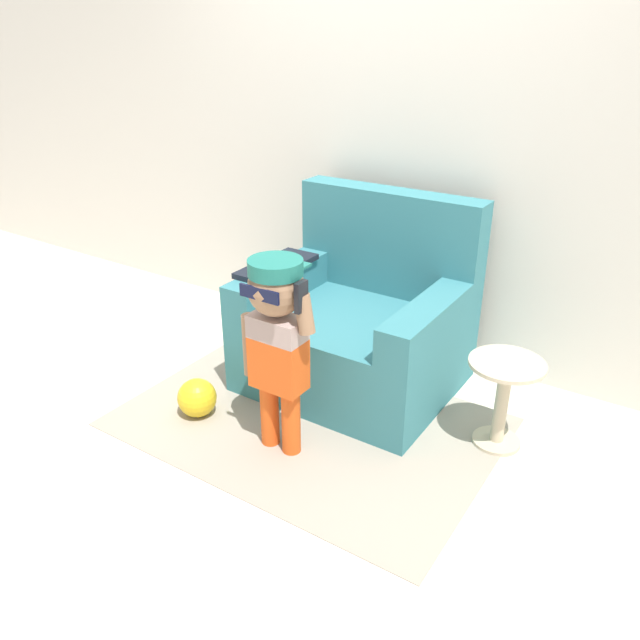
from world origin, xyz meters
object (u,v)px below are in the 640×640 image
at_px(side_table, 503,395).
at_px(armchair, 359,324).
at_px(person_child, 277,328).
at_px(toy_ball, 197,398).

bearing_deg(side_table, armchair, 169.24).
bearing_deg(person_child, toy_ball, -178.29).
bearing_deg(armchair, toy_ball, -122.99).
xyz_separation_m(armchair, side_table, (0.86, -0.16, -0.07)).
xyz_separation_m(person_child, toy_ball, (-0.51, -0.02, -0.53)).
distance_m(person_child, toy_ball, 0.73).
bearing_deg(side_table, toy_ball, -155.97).
relative_size(armchair, person_child, 1.15).
height_order(armchair, toy_ball, armchair).
bearing_deg(side_table, person_child, -145.04).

